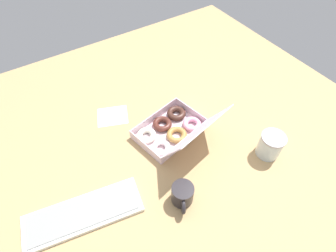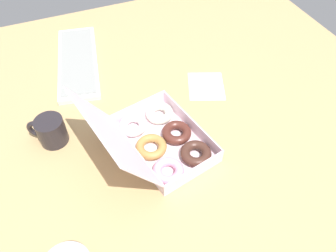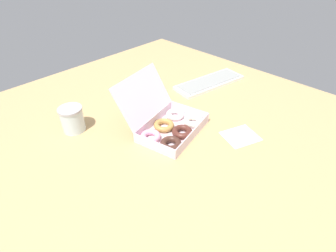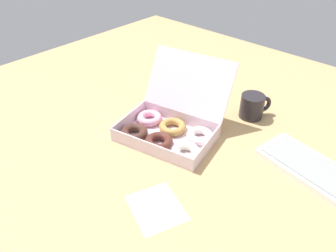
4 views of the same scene
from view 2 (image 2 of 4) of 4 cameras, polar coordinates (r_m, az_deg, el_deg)
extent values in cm
cube|color=tan|center=(96.41, -1.24, -6.06)|extent=(180.00, 180.00, 2.00)
cube|color=white|center=(98.88, -0.70, -2.90)|extent=(33.61, 26.17, 0.40)
cube|color=white|center=(90.07, 4.63, -8.03)|extent=(4.70, 19.88, 4.54)
cube|color=white|center=(105.47, -5.23, 3.16)|extent=(4.70, 19.88, 4.54)
cube|color=white|center=(100.82, 3.97, 0.49)|extent=(28.60, 6.60, 4.54)
cube|color=white|center=(93.97, -5.74, -4.66)|extent=(28.60, 6.60, 4.54)
cube|color=white|center=(84.09, -9.45, -1.87)|extent=(31.57, 16.83, 17.62)
torus|color=#482A20|center=(94.85, 4.87, -4.79)|extent=(12.54, 12.54, 2.84)
torus|color=#552820|center=(99.36, 1.51, -1.16)|extent=(12.73, 12.73, 2.74)
torus|color=white|center=(104.73, -1.50, 2.25)|extent=(10.85, 10.85, 2.69)
torus|color=#F6A2BF|center=(91.24, 0.24, -7.71)|extent=(10.16, 10.16, 2.57)
torus|color=#B48443|center=(96.08, -2.94, -3.64)|extent=(9.68, 9.68, 2.54)
torus|color=white|center=(101.73, -6.09, 0.06)|extent=(12.11, 12.11, 2.56)
cube|color=white|center=(130.07, -15.41, 10.73)|extent=(44.46, 21.70, 1.80)
cube|color=#999B97|center=(129.42, -15.51, 11.11)|extent=(40.69, 18.85, 0.40)
cylinder|color=#272328|center=(102.37, -19.61, -0.81)|extent=(8.37, 8.37, 8.59)
torus|color=#272328|center=(104.35, -21.83, -0.51)|extent=(4.55, 6.19, 6.32)
cylinder|color=black|center=(100.40, -20.01, 0.21)|extent=(7.37, 7.37, 0.52)
cube|color=white|center=(117.21, 6.66, 6.94)|extent=(17.92, 16.71, 0.15)
camera|label=1|loc=(1.08, -64.42, 39.18)|focal=28.00mm
camera|label=3|loc=(0.85, 76.42, 8.35)|focal=28.00mm
camera|label=4|loc=(1.43, 19.27, 42.57)|focal=35.00mm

